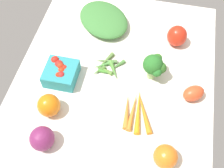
# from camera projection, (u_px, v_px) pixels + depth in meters

# --- Properties ---
(tablecloth) EXTENTS (1.04, 0.76, 0.02)m
(tablecloth) POSITION_uv_depth(u_px,v_px,m) (112.00, 88.00, 1.08)
(tablecloth) COLOR silver
(tablecloth) RESTS_ON ground
(okra_pile) EXTENTS (0.13, 0.13, 0.02)m
(okra_pile) POSITION_uv_depth(u_px,v_px,m) (107.00, 67.00, 1.11)
(okra_pile) COLOR #438A2F
(okra_pile) RESTS_ON tablecloth
(carrot_bunch) EXTENTS (0.18, 0.12, 0.02)m
(carrot_bunch) POSITION_uv_depth(u_px,v_px,m) (136.00, 111.00, 1.00)
(carrot_bunch) COLOR orange
(carrot_bunch) RESTS_ON tablecloth
(broccoli_head) EXTENTS (0.09, 0.09, 0.11)m
(broccoli_head) POSITION_uv_depth(u_px,v_px,m) (154.00, 65.00, 1.04)
(broccoli_head) COLOR #A1CB7C
(broccoli_head) RESTS_ON tablecloth
(bell_pepper_red) EXTENTS (0.11, 0.11, 0.09)m
(bell_pepper_red) POSITION_uv_depth(u_px,v_px,m) (177.00, 36.00, 1.16)
(bell_pepper_red) COLOR red
(bell_pepper_red) RESTS_ON tablecloth
(heirloom_tomato_orange) EXTENTS (0.08, 0.08, 0.08)m
(heirloom_tomato_orange) POSITION_uv_depth(u_px,v_px,m) (166.00, 157.00, 0.88)
(heirloom_tomato_orange) COLOR orange
(heirloom_tomato_orange) RESTS_ON tablecloth
(bell_pepper_orange) EXTENTS (0.11, 0.11, 0.08)m
(bell_pepper_orange) POSITION_uv_depth(u_px,v_px,m) (49.00, 105.00, 0.98)
(bell_pepper_orange) COLOR orange
(bell_pepper_orange) RESTS_ON tablecloth
(leafy_greens_clump) EXTENTS (0.31, 0.31, 0.05)m
(leafy_greens_clump) POSITION_uv_depth(u_px,v_px,m) (104.00, 19.00, 1.23)
(leafy_greens_clump) COLOR #3E7D39
(leafy_greens_clump) RESTS_ON tablecloth
(berry_basket) EXTENTS (0.12, 0.12, 0.07)m
(berry_basket) POSITION_uv_depth(u_px,v_px,m) (61.00, 72.00, 1.07)
(berry_basket) COLOR teal
(berry_basket) RESTS_ON tablecloth
(roma_tomato) EXTENTS (0.09, 0.10, 0.06)m
(roma_tomato) POSITION_uv_depth(u_px,v_px,m) (193.00, 93.00, 1.02)
(roma_tomato) COLOR #DD4B26
(roma_tomato) RESTS_ON tablecloth
(red_onion_near_basket) EXTENTS (0.08, 0.08, 0.08)m
(red_onion_near_basket) POSITION_uv_depth(u_px,v_px,m) (42.00, 139.00, 0.91)
(red_onion_near_basket) COLOR #772556
(red_onion_near_basket) RESTS_ON tablecloth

